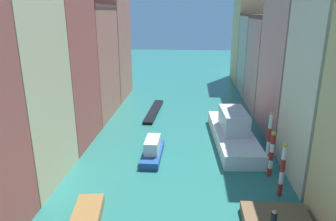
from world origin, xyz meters
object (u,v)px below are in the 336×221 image
vaporetto_white (233,132)px  gondola_black (154,111)px  mooring_pole_0 (282,169)px  motorboat_0 (152,150)px  mooring_pole_1 (272,153)px  mooring_pole_2 (269,140)px

vaporetto_white → gondola_black: (-9.53, 9.51, -1.01)m
mooring_pole_0 → gondola_black: mooring_pole_0 is taller
motorboat_0 → mooring_pole_0: bearing=-28.8°
mooring_pole_1 → mooring_pole_2: 1.73m
mooring_pole_1 → vaporetto_white: size_ratio=0.31×
mooring_pole_2 → motorboat_0: bearing=173.8°
mooring_pole_0 → motorboat_0: mooring_pole_0 is taller
mooring_pole_1 → vaporetto_white: 7.41m
gondola_black → motorboat_0: size_ratio=1.86×
mooring_pole_0 → vaporetto_white: 10.25m
mooring_pole_1 → mooring_pole_2: bearing=87.2°
mooring_pole_1 → gondola_black: size_ratio=0.40×
mooring_pole_1 → vaporetto_white: (-2.28, 7.00, -0.89)m
vaporetto_white → motorboat_0: bearing=-152.1°
mooring_pole_0 → mooring_pole_2: (-0.00, 4.56, 0.42)m
mooring_pole_0 → gondola_black: (-11.89, 19.44, -2.03)m
mooring_pole_1 → gondola_black: bearing=125.6°
mooring_pole_0 → motorboat_0: 11.91m
vaporetto_white → gondola_black: vaporetto_white is taller
mooring_pole_2 → gondola_black: 19.20m
vaporetto_white → mooring_pole_2: bearing=-66.2°
mooring_pole_0 → mooring_pole_1: bearing=91.6°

